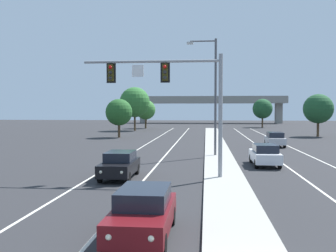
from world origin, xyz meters
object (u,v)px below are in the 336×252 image
(car_receding_silver, at_px, (275,139))
(tree_far_right_b, at_px, (263,109))
(tree_far_left_c, at_px, (119,112))
(street_lamp_median, at_px, (213,90))
(car_receding_white, at_px, (265,154))
(car_oncoming_darkred, at_px, (143,212))
(tree_far_left_a, at_px, (135,102))
(tree_far_right_a, at_px, (318,109))
(tree_far_left_b, at_px, (146,110))
(car_oncoming_black, at_px, (120,164))
(overhead_signal_mast, at_px, (175,88))

(car_receding_silver, relative_size, tree_far_right_b, 0.72)
(car_receding_silver, bearing_deg, tree_far_left_c, 150.15)
(street_lamp_median, relative_size, car_receding_white, 2.23)
(car_oncoming_darkred, distance_m, car_receding_white, 17.74)
(street_lamp_median, distance_m, tree_far_left_c, 25.00)
(car_oncoming_darkred, distance_m, tree_far_left_a, 61.35)
(car_oncoming_darkred, height_order, tree_far_right_b, tree_far_right_b)
(tree_far_right_a, bearing_deg, tree_far_left_b, 143.96)
(car_oncoming_black, distance_m, car_receding_white, 11.19)
(overhead_signal_mast, bearing_deg, car_oncoming_darkred, -90.96)
(tree_far_left_a, xyz_separation_m, tree_far_left_c, (0.88, -17.30, -1.72))
(overhead_signal_mast, xyz_separation_m, street_lamp_median, (2.41, 10.90, 0.42))
(car_oncoming_darkred, distance_m, car_oncoming_black, 10.98)
(street_lamp_median, distance_m, car_oncoming_darkred, 22.31)
(tree_far_left_a, distance_m, tree_far_right_a, 32.45)
(overhead_signal_mast, bearing_deg, tree_far_right_b, 77.63)
(tree_far_right_b, relative_size, tree_far_left_c, 1.13)
(car_receding_silver, bearing_deg, tree_far_right_a, 60.83)
(car_receding_silver, height_order, tree_far_right_a, tree_far_right_a)
(car_oncoming_darkred, relative_size, tree_far_right_b, 0.71)
(car_oncoming_darkred, xyz_separation_m, car_receding_silver, (9.54, 31.36, 0.00))
(car_oncoming_darkred, height_order, tree_far_right_a, tree_far_right_a)
(tree_far_left_a, xyz_separation_m, tree_far_right_a, (29.87, -12.62, -1.22))
(overhead_signal_mast, distance_m, car_oncoming_black, 5.63)
(overhead_signal_mast, height_order, car_oncoming_darkred, overhead_signal_mast)
(car_oncoming_black, relative_size, tree_far_right_b, 0.71)
(tree_far_left_b, height_order, tree_far_left_c, tree_far_left_b)
(car_oncoming_darkred, distance_m, car_receding_silver, 32.78)
(car_oncoming_black, relative_size, tree_far_left_c, 0.81)
(tree_far_left_a, bearing_deg, overhead_signal_mast, -76.90)
(tree_far_right_b, height_order, tree_far_left_c, tree_far_right_b)
(car_oncoming_black, bearing_deg, overhead_signal_mast, 2.78)
(car_oncoming_darkred, relative_size, car_oncoming_black, 1.00)
(overhead_signal_mast, distance_m, car_receding_white, 9.63)
(car_oncoming_darkred, height_order, tree_far_left_b, tree_far_left_b)
(overhead_signal_mast, relative_size, car_oncoming_black, 1.84)
(car_oncoming_black, height_order, car_receding_silver, same)
(tree_far_left_a, distance_m, tree_far_left_c, 17.41)
(car_oncoming_black, xyz_separation_m, car_receding_white, (9.41, 6.05, 0.00))
(car_receding_white, relative_size, tree_far_right_a, 0.71)
(car_receding_white, bearing_deg, overhead_signal_mast, -136.04)
(car_oncoming_darkred, xyz_separation_m, car_oncoming_black, (-3.12, 10.53, 0.00))
(car_oncoming_darkred, relative_size, car_receding_silver, 0.99)
(overhead_signal_mast, relative_size, street_lamp_median, 0.83)
(overhead_signal_mast, xyz_separation_m, tree_far_right_b, (14.18, 64.65, -1.27))
(car_oncoming_darkred, relative_size, tree_far_right_a, 0.71)
(car_oncoming_black, bearing_deg, car_oncoming_darkred, -73.48)
(overhead_signal_mast, xyz_separation_m, tree_far_left_b, (-10.78, 58.01, -1.47))
(tree_far_left_a, height_order, tree_far_left_b, tree_far_left_a)
(car_oncoming_black, distance_m, car_receding_silver, 24.37)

